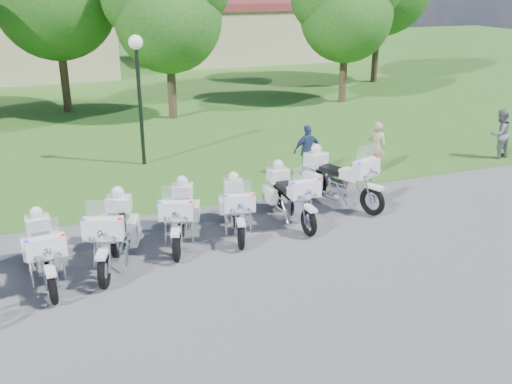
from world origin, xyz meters
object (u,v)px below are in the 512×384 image
object	(u,v)px
motorcycle_7	(339,176)
bystander_b	(499,134)
motorcycle_3	(113,231)
motorcycle_2	(44,249)
lamp_post	(137,68)
bystander_a	(377,147)
bystander_c	(308,151)
motorcycle_5	(236,206)
motorcycle_6	(290,194)
motorcycle_4	(180,214)

from	to	relation	value
motorcycle_7	bystander_b	xyz separation A→B (m)	(6.94, 1.76, 0.07)
motorcycle_3	bystander_b	distance (m)	13.33
motorcycle_2	lamp_post	distance (m)	7.94
bystander_a	bystander_c	world-z (taller)	bystander_a
motorcycle_5	motorcycle_6	size ratio (longest dim) A/B	0.92
motorcycle_4	bystander_b	size ratio (longest dim) A/B	1.41
motorcycle_6	bystander_c	xyz separation A→B (m)	(1.88, 2.97, 0.10)
motorcycle_2	motorcycle_6	xyz separation A→B (m)	(5.74, 1.05, 0.02)
bystander_a	motorcycle_6	bearing A→B (deg)	75.90
lamp_post	bystander_b	size ratio (longest dim) A/B	2.48
motorcycle_4	motorcycle_5	world-z (taller)	motorcycle_4
motorcycle_5	motorcycle_6	world-z (taller)	motorcycle_6
motorcycle_2	motorcycle_3	xyz separation A→B (m)	(1.37, 0.29, 0.06)
motorcycle_2	bystander_a	distance (m)	10.41
motorcycle_3	bystander_b	xyz separation A→B (m)	(12.96, 3.11, 0.10)
motorcycle_2	motorcycle_6	size ratio (longest dim) A/B	0.97
motorcycle_3	bystander_a	world-z (taller)	motorcycle_3
motorcycle_7	bystander_c	bearing A→B (deg)	-116.97
motorcycle_7	bystander_c	distance (m)	2.40
motorcycle_4	motorcycle_3	bearing A→B (deg)	37.40
motorcycle_2	bystander_a	world-z (taller)	motorcycle_2
motorcycle_2	bystander_b	bearing A→B (deg)	-171.56
motorcycle_4	bystander_b	distance (m)	11.70
motorcycle_4	lamp_post	size ratio (longest dim) A/B	0.57
motorcycle_7	bystander_c	world-z (taller)	motorcycle_7
lamp_post	bystander_c	distance (m)	5.76
motorcycle_2	motorcycle_3	world-z (taller)	motorcycle_3
motorcycle_5	bystander_a	xyz separation A→B (m)	(5.49, 2.73, 0.14)
motorcycle_4	motorcycle_7	distance (m)	4.55
bystander_c	motorcycle_6	bearing A→B (deg)	55.61
lamp_post	bystander_c	world-z (taller)	lamp_post
motorcycle_2	motorcycle_6	distance (m)	5.84
motorcycle_6	lamp_post	bearing A→B (deg)	-67.34
motorcycle_2	motorcycle_5	bearing A→B (deg)	-173.51
motorcycle_4	motorcycle_7	bearing A→B (deg)	-150.85
bystander_c	bystander_b	bearing A→B (deg)	172.66
motorcycle_2	lamp_post	bearing A→B (deg)	-119.72
motorcycle_3	bystander_c	size ratio (longest dim) A/B	1.59
motorcycle_4	lamp_post	bearing A→B (deg)	-73.61
motorcycle_5	motorcycle_4	bearing A→B (deg)	15.35
motorcycle_5	motorcycle_6	xyz separation A→B (m)	(1.46, 0.18, 0.05)
motorcycle_2	motorcycle_4	world-z (taller)	motorcycle_4
motorcycle_4	motorcycle_6	size ratio (longest dim) A/B	0.95
motorcycle_7	bystander_c	size ratio (longest dim) A/B	1.62
lamp_post	motorcycle_5	bearing A→B (deg)	-79.55
motorcycle_7	lamp_post	distance (m)	7.12
motorcycle_3	bystander_a	distance (m)	9.02
motorcycle_6	bystander_a	distance (m)	4.76
bystander_b	motorcycle_6	bearing A→B (deg)	5.98
motorcycle_3	motorcycle_6	size ratio (longest dim) A/B	1.02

